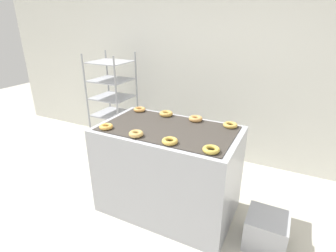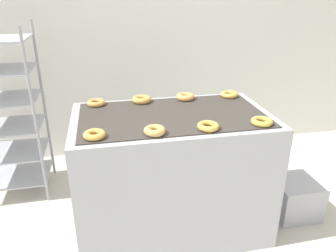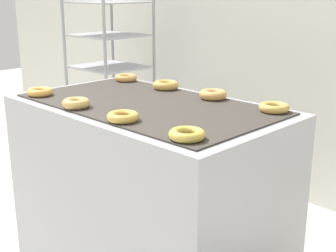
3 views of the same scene
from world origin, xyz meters
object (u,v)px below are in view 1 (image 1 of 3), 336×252
donut_near_left (106,127)px  donut_near_midright (170,141)px  glaze_bin (266,231)px  donut_near_right (211,150)px  donut_near_midleft (136,134)px  fryer_machine (168,170)px  donut_far_right (230,125)px  donut_far_left (140,109)px  donut_far_midleft (166,114)px  donut_far_midright (196,119)px  baking_rack_cart (113,106)px

donut_near_left → donut_near_midright: bearing=-1.0°
donut_near_midright → donut_near_left: bearing=179.0°
glaze_bin → donut_near_right: size_ratio=2.56×
donut_near_midright → donut_near_right: size_ratio=1.00×
donut_near_midleft → donut_near_midright: donut_near_midleft is taller
fryer_machine → donut_near_midleft: (-0.18, -0.31, 0.51)m
fryer_machine → glaze_bin: 1.11m
donut_near_left → donut_near_midleft: bearing=-2.9°
fryer_machine → donut_far_right: bearing=29.2°
donut_far_left → donut_far_midleft: bearing=0.1°
glaze_bin → donut_far_midleft: size_ratio=2.43×
donut_far_left → donut_far_midright: (0.71, -0.00, 0.00)m
donut_near_midright → donut_far_left: 0.93m
fryer_machine → donut_far_left: size_ratio=10.18×
donut_far_midleft → fryer_machine: bearing=-60.1°
donut_near_midleft → donut_far_right: size_ratio=0.95×
fryer_machine → donut_far_left: bearing=149.6°
donut_near_midright → donut_far_right: size_ratio=0.99×
fryer_machine → donut_far_left: (-0.53, 0.31, 0.51)m
fryer_machine → donut_far_right: size_ratio=9.88×
glaze_bin → donut_far_midright: bearing=156.6°
donut_far_midleft → donut_far_midright: (0.36, -0.00, 0.00)m
baking_rack_cart → donut_near_right: baking_rack_cart is taller
donut_near_midright → donut_near_midleft: bearing=-179.1°
donut_far_midleft → donut_far_right: size_ratio=1.05×
donut_far_midleft → donut_far_midright: same height
donut_near_midleft → donut_far_midleft: 0.62m
donut_near_right → donut_far_left: (-1.08, 0.61, 0.00)m
donut_near_left → donut_far_midright: bearing=39.8°
baking_rack_cart → donut_far_midleft: size_ratio=10.28×
donut_near_midleft → donut_near_midright: bearing=0.9°
donut_far_left → donut_far_right: size_ratio=0.97×
baking_rack_cart → donut_far_right: bearing=-14.8°
donut_near_right → donut_far_right: size_ratio=1.00×
donut_near_right → donut_far_right: (0.01, 0.60, 0.00)m
glaze_bin → donut_far_right: 1.05m
donut_near_right → donut_far_left: donut_far_left is taller
fryer_machine → donut_near_right: donut_near_right is taller
donut_near_left → baking_rack_cart: bearing=125.2°
baking_rack_cart → donut_near_right: bearing=-30.6°
glaze_bin → fryer_machine: bearing=176.2°
donut_far_right → donut_near_midleft: bearing=-139.8°
donut_near_right → glaze_bin: bearing=23.7°
donut_far_midright → donut_far_right: (0.37, -0.00, -0.00)m
donut_near_midright → fryer_machine: bearing=119.2°
donut_far_midleft → donut_far_right: bearing=-0.5°
donut_near_left → donut_far_left: bearing=89.0°
donut_far_left → donut_far_midleft: (0.35, 0.00, 0.00)m
donut_far_left → donut_near_midright: bearing=-41.2°
baking_rack_cart → donut_near_left: size_ratio=11.47×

